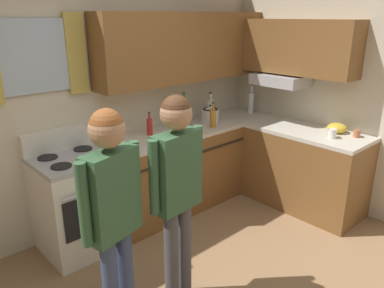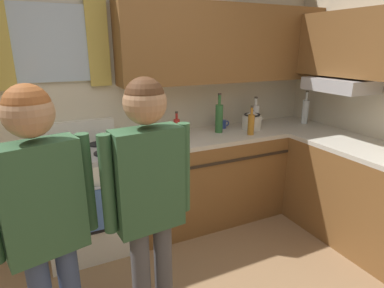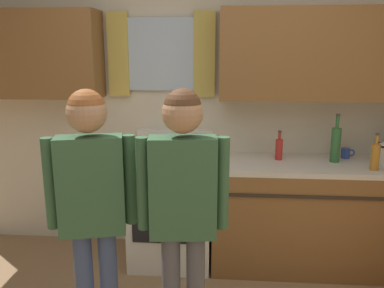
# 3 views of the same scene
# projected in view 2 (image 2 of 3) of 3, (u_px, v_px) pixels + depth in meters

# --- Properties ---
(back_wall_unit) EXTENTS (4.60, 0.42, 2.60)m
(back_wall_unit) POSITION_uv_depth(u_px,v_px,m) (106.00, 75.00, 2.78)
(back_wall_unit) COLOR beige
(back_wall_unit) RESTS_ON ground
(kitchen_counter_run) EXTENTS (2.21, 1.91, 0.90)m
(kitchen_counter_run) POSITION_uv_depth(u_px,v_px,m) (273.00, 180.00, 3.15)
(kitchen_counter_run) COLOR brown
(kitchen_counter_run) RESTS_ON ground
(stove_oven) EXTENTS (0.67, 0.67, 1.10)m
(stove_oven) POSITION_uv_depth(u_px,v_px,m) (86.00, 199.00, 2.73)
(stove_oven) COLOR silver
(stove_oven) RESTS_ON ground
(bottle_sauce_red) EXTENTS (0.06, 0.06, 0.25)m
(bottle_sauce_red) POSITION_uv_depth(u_px,v_px,m) (177.00, 127.00, 3.00)
(bottle_sauce_red) COLOR red
(bottle_sauce_red) RESTS_ON kitchen_counter_run
(bottle_milk_white) EXTENTS (0.08, 0.08, 0.31)m
(bottle_milk_white) POSITION_uv_depth(u_px,v_px,m) (255.00, 114.00, 3.43)
(bottle_milk_white) COLOR white
(bottle_milk_white) RESTS_ON kitchen_counter_run
(bottle_wine_green) EXTENTS (0.08, 0.08, 0.39)m
(bottle_wine_green) POSITION_uv_depth(u_px,v_px,m) (219.00, 118.00, 3.14)
(bottle_wine_green) COLOR #2D6633
(bottle_wine_green) RESTS_ON kitchen_counter_run
(bottle_tall_clear) EXTENTS (0.07, 0.07, 0.37)m
(bottle_tall_clear) POSITION_uv_depth(u_px,v_px,m) (305.00, 111.00, 3.51)
(bottle_tall_clear) COLOR silver
(bottle_tall_clear) RESTS_ON kitchen_counter_run
(bottle_oil_amber) EXTENTS (0.06, 0.06, 0.29)m
(bottle_oil_amber) POSITION_uv_depth(u_px,v_px,m) (251.00, 124.00, 3.06)
(bottle_oil_amber) COLOR #B27223
(bottle_oil_amber) RESTS_ON kitchen_counter_run
(mug_cobalt_blue) EXTENTS (0.11, 0.07, 0.08)m
(mug_cobalt_blue) POSITION_uv_depth(u_px,v_px,m) (223.00, 124.00, 3.33)
(mug_cobalt_blue) COLOR #2D479E
(mug_cobalt_blue) RESTS_ON kitchen_counter_run
(stovetop_kettle) EXTENTS (0.27, 0.20, 0.21)m
(stovetop_kettle) POSITION_uv_depth(u_px,v_px,m) (252.00, 120.00, 3.27)
(stovetop_kettle) COLOR silver
(stovetop_kettle) RESTS_ON kitchen_counter_run
(adult_left) EXTENTS (0.48, 0.23, 1.59)m
(adult_left) POSITION_uv_depth(u_px,v_px,m) (44.00, 211.00, 1.46)
(adult_left) COLOR #38476B
(adult_left) RESTS_ON ground
(adult_in_plaid) EXTENTS (0.50, 0.22, 1.60)m
(adult_in_plaid) POSITION_uv_depth(u_px,v_px,m) (149.00, 190.00, 1.67)
(adult_in_plaid) COLOR #4C4C51
(adult_in_plaid) RESTS_ON ground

